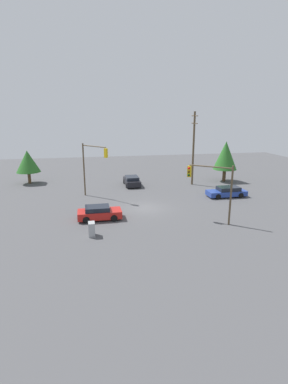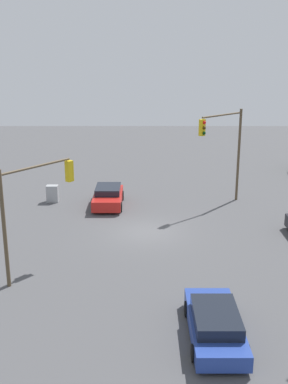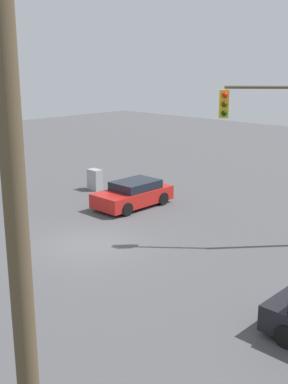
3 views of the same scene
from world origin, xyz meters
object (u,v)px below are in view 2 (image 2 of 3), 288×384
sedan_blue (213,323)px  electrical_cabinet (51,194)px  traffic_signal_main (32,198)px  traffic_signal_cross (223,141)px  sedan_red (106,196)px

sedan_blue → electrical_cabinet: sedan_blue is taller
traffic_signal_main → traffic_signal_cross: (10.60, 10.65, 0.63)m
traffic_signal_cross → sedan_red: bearing=-38.9°
traffic_signal_main → traffic_signal_cross: size_ratio=0.85×
sedan_blue → electrical_cabinet: 19.04m
sedan_blue → sedan_red: 16.69m
traffic_signal_main → traffic_signal_cross: 15.04m
sedan_blue → sedan_red: bearing=108.0°
traffic_signal_main → sedan_blue: bearing=-86.7°
traffic_signal_cross → electrical_cabinet: (-11.96, 0.54, -3.86)m
sedan_red → electrical_cabinet: sedan_red is taller
sedan_blue → traffic_signal_cross: size_ratio=0.73×
sedan_blue → traffic_signal_cross: 16.84m
sedan_blue → traffic_signal_cross: traffic_signal_cross is taller
sedan_blue → traffic_signal_main: size_ratio=0.86×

